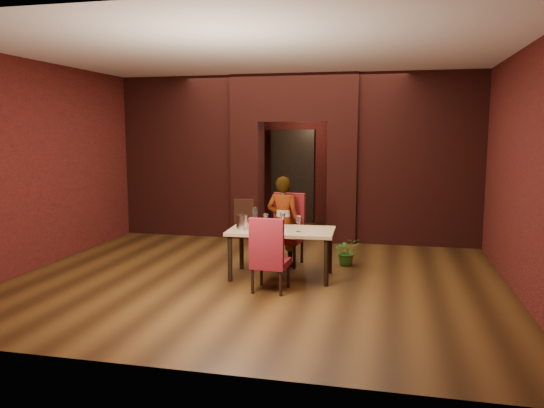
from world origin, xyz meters
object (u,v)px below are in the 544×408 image
(chair_near, at_px, (271,254))
(wine_bucket, at_px, (242,222))
(person_seated, at_px, (283,221))
(potted_plant, at_px, (347,251))
(wine_glass_c, at_px, (298,224))
(wine_glass_a, at_px, (266,221))
(chair_far, at_px, (285,230))
(dining_table, at_px, (281,253))
(wine_glass_b, at_px, (283,220))
(water_bottle, at_px, (255,217))

(chair_near, height_order, wine_bucket, chair_near)
(person_seated, distance_m, wine_bucket, 0.90)
(wine_bucket, distance_m, potted_plant, 1.85)
(wine_glass_c, bearing_deg, wine_bucket, 179.11)
(wine_glass_a, bearing_deg, chair_far, 76.72)
(chair_near, relative_size, person_seated, 0.71)
(dining_table, distance_m, wine_glass_c, 0.55)
(wine_glass_a, height_order, wine_glass_b, wine_glass_b)
(chair_far, height_order, wine_glass_b, chair_far)
(person_seated, relative_size, wine_glass_a, 6.81)
(wine_bucket, bearing_deg, dining_table, 9.89)
(wine_glass_a, height_order, wine_bucket, wine_glass_a)
(wine_glass_b, relative_size, potted_plant, 0.49)
(dining_table, height_order, chair_far, chair_far)
(dining_table, distance_m, water_bottle, 0.67)
(chair_near, relative_size, water_bottle, 3.33)
(chair_near, bearing_deg, chair_far, -82.64)
(wine_glass_c, xyz_separation_m, potted_plant, (0.61, 1.03, -0.60))
(person_seated, bearing_deg, wine_glass_c, 120.73)
(person_seated, bearing_deg, wine_bucket, 64.97)
(chair_far, relative_size, wine_bucket, 5.46)
(potted_plant, bearing_deg, wine_bucket, -144.79)
(person_seated, xyz_separation_m, wine_glass_c, (0.39, -0.79, 0.11))
(dining_table, distance_m, wine_glass_b, 0.49)
(chair_near, distance_m, potted_plant, 1.85)
(person_seated, xyz_separation_m, wine_glass_a, (-0.13, -0.63, 0.10))
(person_seated, distance_m, wine_glass_a, 0.65)
(wine_glass_a, bearing_deg, water_bottle, 158.14)
(chair_far, distance_m, person_seated, 0.16)
(dining_table, height_order, wine_glass_a, wine_glass_a)
(wine_bucket, bearing_deg, water_bottle, 58.93)
(chair_far, relative_size, wine_glass_b, 5.14)
(chair_far, bearing_deg, wine_glass_b, -76.23)
(chair_near, bearing_deg, wine_glass_b, -85.55)
(person_seated, xyz_separation_m, wine_bucket, (-0.44, -0.78, 0.10))
(chair_far, xyz_separation_m, wine_glass_b, (0.08, -0.59, 0.25))
(dining_table, bearing_deg, wine_glass_c, -25.08)
(wine_glass_a, distance_m, wine_bucket, 0.35)
(chair_near, bearing_deg, wine_bucket, -42.52)
(wine_glass_a, distance_m, wine_glass_b, 0.25)
(wine_glass_b, distance_m, water_bottle, 0.42)
(chair_near, xyz_separation_m, wine_glass_a, (-0.25, 0.74, 0.31))
(person_seated, relative_size, wine_bucket, 6.88)
(chair_far, relative_size, wine_glass_a, 5.41)
(dining_table, distance_m, wine_glass_a, 0.53)
(water_bottle, bearing_deg, wine_bucket, -121.07)
(chair_far, height_order, water_bottle, chair_far)
(chair_near, relative_size, wine_glass_a, 4.82)
(wine_glass_c, distance_m, water_bottle, 0.74)
(water_bottle, bearing_deg, dining_table, -16.59)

